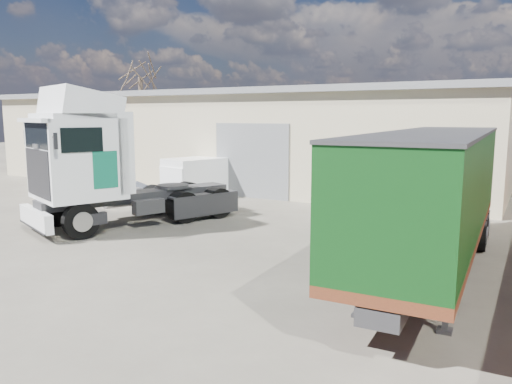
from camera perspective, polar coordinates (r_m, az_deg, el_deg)
The scene contains 8 objects.
ground at distance 15.23m, azimuth -12.91°, elevation -6.57°, with size 120.00×120.00×0.00m, color #2B2923.
warehouse at distance 31.23m, azimuth -1.37°, elevation 6.34°, with size 30.60×12.60×5.42m.
bare_tree at distance 41.80m, azimuth -13.14°, elevation 13.94°, with size 4.00×4.00×9.60m.
tractor_unit at distance 18.47m, azimuth -16.99°, elevation 2.49°, with size 5.24×7.72×4.93m.
box_trailer at distance 13.06m, azimuth 19.65°, elevation 0.39°, with size 2.64×10.83×3.58m.
panel_van at distance 25.15m, azimuth -5.68°, elevation 1.87°, with size 3.14×4.99×1.90m.
orange_skip at distance 30.12m, azimuth -18.66°, elevation 2.14°, with size 2.97×2.12×1.71m.
gravel_heap at distance 24.42m, azimuth -13.54°, elevation 0.14°, with size 5.81×5.38×0.90m.
Camera 1 is at (9.98, -10.80, 3.96)m, focal length 35.00 mm.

